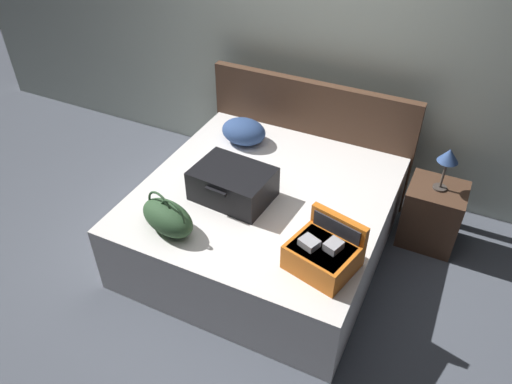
{
  "coord_description": "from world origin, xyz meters",
  "views": [
    {
      "loc": [
        1.21,
        -2.24,
        2.87
      ],
      "look_at": [
        0.0,
        0.26,
        0.67
      ],
      "focal_mm": 34.38,
      "sensor_mm": 36.0,
      "label": 1
    }
  ],
  "objects_px": {
    "hard_case_large": "(233,184)",
    "pillow_near_headboard": "(244,131)",
    "hard_case_medium": "(324,253)",
    "table_lamp": "(448,158)",
    "nightstand": "(432,214)",
    "duffel_bag": "(168,217)",
    "bed": "(264,220)"
  },
  "relations": [
    {
      "from": "hard_case_large",
      "to": "hard_case_medium",
      "type": "bearing_deg",
      "value": -19.36
    },
    {
      "from": "duffel_bag",
      "to": "pillow_near_headboard",
      "type": "relative_size",
      "value": 1.22
    },
    {
      "from": "bed",
      "to": "duffel_bag",
      "type": "relative_size",
      "value": 3.85
    },
    {
      "from": "hard_case_large",
      "to": "duffel_bag",
      "type": "relative_size",
      "value": 1.23
    },
    {
      "from": "bed",
      "to": "hard_case_medium",
      "type": "height_order",
      "value": "hard_case_medium"
    },
    {
      "from": "hard_case_medium",
      "to": "duffel_bag",
      "type": "distance_m",
      "value": 1.07
    },
    {
      "from": "nightstand",
      "to": "table_lamp",
      "type": "height_order",
      "value": "table_lamp"
    },
    {
      "from": "pillow_near_headboard",
      "to": "hard_case_medium",
      "type": "bearing_deg",
      "value": -44.44
    },
    {
      "from": "hard_case_medium",
      "to": "table_lamp",
      "type": "xyz_separation_m",
      "value": [
        0.54,
        1.2,
        0.14
      ]
    },
    {
      "from": "pillow_near_headboard",
      "to": "nightstand",
      "type": "bearing_deg",
      "value": 3.8
    },
    {
      "from": "hard_case_large",
      "to": "hard_case_medium",
      "type": "relative_size",
      "value": 1.26
    },
    {
      "from": "pillow_near_headboard",
      "to": "table_lamp",
      "type": "relative_size",
      "value": 1.1
    },
    {
      "from": "pillow_near_headboard",
      "to": "hard_case_large",
      "type": "bearing_deg",
      "value": -69.0
    },
    {
      "from": "hard_case_large",
      "to": "nightstand",
      "type": "distance_m",
      "value": 1.65
    },
    {
      "from": "duffel_bag",
      "to": "pillow_near_headboard",
      "type": "bearing_deg",
      "value": 92.11
    },
    {
      "from": "hard_case_large",
      "to": "pillow_near_headboard",
      "type": "distance_m",
      "value": 0.77
    },
    {
      "from": "duffel_bag",
      "to": "pillow_near_headboard",
      "type": "distance_m",
      "value": 1.23
    },
    {
      "from": "nightstand",
      "to": "table_lamp",
      "type": "bearing_deg",
      "value": 0.0
    },
    {
      "from": "duffel_bag",
      "to": "table_lamp",
      "type": "bearing_deg",
      "value": 39.84
    },
    {
      "from": "bed",
      "to": "table_lamp",
      "type": "relative_size",
      "value": 5.14
    },
    {
      "from": "table_lamp",
      "to": "nightstand",
      "type": "bearing_deg",
      "value": 0.0
    },
    {
      "from": "hard_case_medium",
      "to": "duffel_bag",
      "type": "xyz_separation_m",
      "value": [
        -1.06,
        -0.14,
        -0.0
      ]
    },
    {
      "from": "bed",
      "to": "table_lamp",
      "type": "height_order",
      "value": "table_lamp"
    },
    {
      "from": "bed",
      "to": "nightstand",
      "type": "height_order",
      "value": "bed"
    },
    {
      "from": "hard_case_large",
      "to": "pillow_near_headboard",
      "type": "bearing_deg",
      "value": 115.64
    },
    {
      "from": "pillow_near_headboard",
      "to": "nightstand",
      "type": "xyz_separation_m",
      "value": [
        1.64,
        0.11,
        -0.41
      ]
    },
    {
      "from": "duffel_bag",
      "to": "nightstand",
      "type": "height_order",
      "value": "duffel_bag"
    },
    {
      "from": "pillow_near_headboard",
      "to": "table_lamp",
      "type": "distance_m",
      "value": 1.65
    },
    {
      "from": "bed",
      "to": "hard_case_medium",
      "type": "relative_size",
      "value": 3.93
    },
    {
      "from": "hard_case_large",
      "to": "pillow_near_headboard",
      "type": "relative_size",
      "value": 1.5
    },
    {
      "from": "pillow_near_headboard",
      "to": "table_lamp",
      "type": "xyz_separation_m",
      "value": [
        1.64,
        0.11,
        0.15
      ]
    },
    {
      "from": "hard_case_medium",
      "to": "pillow_near_headboard",
      "type": "xyz_separation_m",
      "value": [
        -1.11,
        1.09,
        -0.01
      ]
    }
  ]
}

